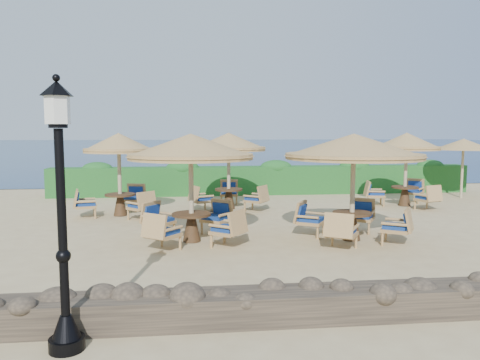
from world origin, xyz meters
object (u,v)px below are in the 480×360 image
Objects in this scene: cafe_set_0 at (191,165)px; cafe_set_1 at (353,162)px; extra_parasol at (464,144)px; cafe_set_2 at (119,162)px; cafe_set_4 at (406,157)px; lamp_post at (62,228)px; cafe_set_3 at (229,156)px.

cafe_set_0 and cafe_set_1 have the same top height.
cafe_set_0 reaches higher than extra_parasol.
cafe_set_0 is (-11.00, -6.41, -0.28)m from extra_parasol.
cafe_set_2 is 1.00× the size of cafe_set_4.
extra_parasol is 0.78× the size of cafe_set_0.
cafe_set_1 is at bearing 43.60° from lamp_post.
cafe_set_0 and cafe_set_3 have the same top height.
lamp_post is at bearing -86.04° from cafe_set_2.
cafe_set_0 is 1.15× the size of cafe_set_2.
cafe_set_4 is at bearing 47.71° from lamp_post.
lamp_post is 9.43m from cafe_set_2.
lamp_post is at bearing -105.82° from cafe_set_3.
lamp_post reaches higher than extra_parasol.
cafe_set_3 is at bearing 74.18° from lamp_post.
cafe_set_2 is 3.71m from cafe_set_3.
cafe_set_3 is (-9.67, -1.65, -0.31)m from extra_parasol.
lamp_post is 1.07× the size of cafe_set_0.
cafe_set_0 and cafe_set_4 have the same top height.
cafe_set_1 is at bearing -62.39° from cafe_set_3.
cafe_set_1 and cafe_set_2 have the same top height.
extra_parasol is at bearing 43.61° from cafe_set_1.
cafe_set_2 and cafe_set_3 have the same top height.
cafe_set_0 is at bearing 175.81° from cafe_set_1.
cafe_set_2 is (-6.22, 4.10, -0.21)m from cafe_set_1.
cafe_set_1 is (-7.03, -6.70, -0.22)m from extra_parasol.
cafe_set_4 is (9.35, 10.28, 0.23)m from lamp_post.
lamp_post is 1.20× the size of cafe_set_3.
cafe_set_3 is 1.02× the size of cafe_set_4.
extra_parasol is at bearing 27.86° from cafe_set_4.
cafe_set_4 is (7.76, 4.69, -0.11)m from cafe_set_0.
cafe_set_0 is at bearing -59.45° from cafe_set_2.
lamp_post is 7.70m from cafe_set_1.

